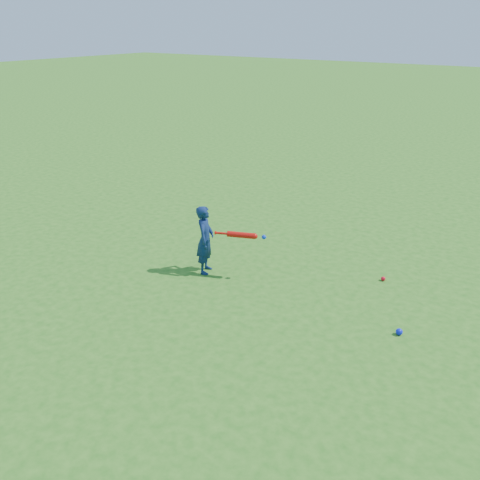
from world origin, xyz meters
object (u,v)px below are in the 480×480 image
Objects in this scene: child at (205,240)px; ground_ball_red at (383,279)px; ground_ball_blue at (399,332)px; bat_swing at (243,235)px.

child reaches higher than ground_ball_red.
ground_ball_blue is 2.39m from bat_swing.
bat_swing reaches higher than ground_ball_red.
child is 2.88m from ground_ball_blue.
ground_ball_blue is at bearing -115.25° from child.
ground_ball_blue reaches higher than ground_ball_red.
child is 1.44× the size of bat_swing.
ground_ball_blue is at bearing -62.02° from ground_ball_red.
ground_ball_blue is (0.65, -1.22, 0.01)m from ground_ball_red.
child is 15.82× the size of ground_ball_red.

